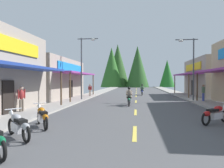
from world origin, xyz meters
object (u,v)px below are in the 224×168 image
(motorcycle_parked_right_3, at_px, (215,114))
(pedestrian_strolling, at_px, (22,97))
(motorcycle_parked_left_2, at_px, (42,116))
(rider_cruising_trailing, at_px, (142,90))
(motorcycle_parked_left_1, at_px, (18,125))
(rider_cruising_lead, at_px, (129,98))
(pedestrian_waiting, at_px, (90,89))
(streetlamp_right, at_px, (190,60))
(pedestrian_by_shop, at_px, (203,92))
(streetlamp_left, at_px, (84,60))

(motorcycle_parked_right_3, distance_m, pedestrian_strolling, 11.21)
(motorcycle_parked_left_2, bearing_deg, rider_cruising_trailing, -50.00)
(motorcycle_parked_left_1, xyz_separation_m, pedestrian_strolling, (-3.05, 5.34, 0.54))
(rider_cruising_trailing, relative_size, pedestrian_strolling, 1.22)
(rider_cruising_lead, height_order, pedestrian_waiting, pedestrian_waiting)
(rider_cruising_lead, bearing_deg, streetlamp_right, -57.16)
(motorcycle_parked_left_1, height_order, pedestrian_by_shop, pedestrian_by_shop)
(motorcycle_parked_left_1, relative_size, pedestrian_strolling, 0.97)
(motorcycle_parked_left_2, bearing_deg, motorcycle_parked_left_1, 143.46)
(streetlamp_right, height_order, motorcycle_parked_left_1, streetlamp_right)
(streetlamp_left, bearing_deg, motorcycle_parked_left_2, -84.43)
(streetlamp_right, distance_m, pedestrian_by_shop, 3.31)
(motorcycle_parked_left_1, bearing_deg, motorcycle_parked_left_2, -50.32)
(pedestrian_by_shop, xyz_separation_m, pedestrian_strolling, (-13.65, -8.40, 0.04))
(motorcycle_parked_right_3, xyz_separation_m, pedestrian_strolling, (-11.04, 1.88, 0.54))
(motorcycle_parked_left_2, xyz_separation_m, pedestrian_strolling, (-3.06, 3.48, 0.54))
(streetlamp_right, relative_size, pedestrian_strolling, 3.55)
(streetlamp_right, distance_m, motorcycle_parked_left_1, 17.42)
(streetlamp_right, relative_size, motorcycle_parked_left_2, 3.49)
(motorcycle_parked_right_3, relative_size, pedestrian_waiting, 1.09)
(motorcycle_parked_left_2, height_order, rider_cruising_trailing, rider_cruising_trailing)
(streetlamp_right, height_order, rider_cruising_trailing, streetlamp_right)
(streetlamp_right, distance_m, pedestrian_strolling, 15.62)
(pedestrian_by_shop, bearing_deg, rider_cruising_trailing, -64.67)
(streetlamp_right, distance_m, motorcycle_parked_left_2, 15.94)
(streetlamp_left, distance_m, pedestrian_waiting, 5.83)
(streetlamp_right, bearing_deg, pedestrian_by_shop, -21.49)
(motorcycle_parked_left_1, height_order, rider_cruising_trailing, rider_cruising_trailing)
(streetlamp_left, bearing_deg, pedestrian_strolling, -102.29)
(pedestrian_by_shop, distance_m, pedestrian_waiting, 13.28)
(motorcycle_parked_left_1, xyz_separation_m, pedestrian_waiting, (-1.69, 18.74, 0.44))
(motorcycle_parked_left_1, distance_m, pedestrian_waiting, 18.82)
(streetlamp_right, xyz_separation_m, pedestrian_strolling, (-12.51, -8.85, -3.04))
(rider_cruising_lead, distance_m, pedestrian_by_shop, 7.83)
(pedestrian_strolling, bearing_deg, streetlamp_right, -124.25)
(motorcycle_parked_left_1, bearing_deg, pedestrian_waiting, -44.94)
(streetlamp_left, xyz_separation_m, rider_cruising_trailing, (6.17, 8.39, -3.56))
(streetlamp_right, height_order, pedestrian_strolling, streetlamp_right)
(pedestrian_waiting, height_order, pedestrian_strolling, pedestrian_strolling)
(motorcycle_parked_right_3, xyz_separation_m, motorcycle_parked_left_1, (-7.99, -3.46, 0.00))
(streetlamp_left, xyz_separation_m, streetlamp_right, (10.64, 0.23, -0.15))
(motorcycle_parked_right_3, xyz_separation_m, rider_cruising_trailing, (-2.99, 18.88, 0.17))
(motorcycle_parked_right_3, distance_m, pedestrian_by_shop, 10.62)
(motorcycle_parked_right_3, bearing_deg, pedestrian_strolling, 132.33)
(pedestrian_strolling, bearing_deg, pedestrian_waiting, -75.27)
(rider_cruising_trailing, bearing_deg, pedestrian_by_shop, -143.89)
(streetlamp_left, xyz_separation_m, pedestrian_waiting, (-0.52, 4.79, -3.28))
(rider_cruising_lead, distance_m, pedestrian_strolling, 8.28)
(streetlamp_right, bearing_deg, motorcycle_parked_right_3, -97.85)
(rider_cruising_lead, bearing_deg, pedestrian_strolling, 125.44)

